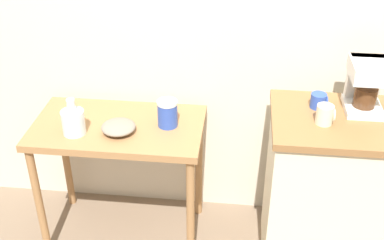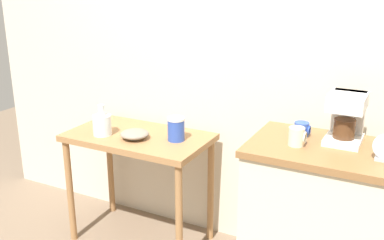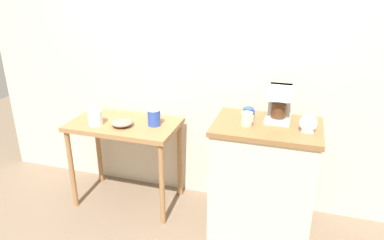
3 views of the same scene
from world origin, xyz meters
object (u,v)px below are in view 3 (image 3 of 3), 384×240
Objects in this scene: bowl_stoneware at (122,123)px; canister_enamel at (154,117)px; coffee_maker at (279,102)px; table_clock at (308,124)px; glass_carafe_vase at (95,117)px; mug_blue at (249,113)px; mug_small_cream at (247,119)px.

bowl_stoneware is 1.21× the size of canister_enamel.
table_clock is (0.21, -0.18, -0.08)m from coffee_maker.
coffee_maker is at bearing 6.08° from bowl_stoneware.
canister_enamel reaches higher than bowl_stoneware.
glass_carafe_vase is at bearing -173.62° from coffee_maker.
mug_blue is at bearing 0.99° from canister_enamel.
mug_small_cream reaches higher than glass_carafe_vase.
coffee_maker is 2.00× the size of table_clock.
coffee_maker is at bearing 6.38° from glass_carafe_vase.
glass_carafe_vase is 1.54× the size of table_clock.
glass_carafe_vase is (-0.23, -0.03, 0.04)m from bowl_stoneware.
canister_enamel is at bearing 15.28° from glass_carafe_vase.
table_clock reaches higher than bowl_stoneware.
table_clock is (1.45, -0.05, 0.18)m from bowl_stoneware.
canister_enamel is at bearing 173.09° from table_clock.
mug_small_cream is 0.42m from table_clock.
coffee_maker reaches higher than glass_carafe_vase.
mug_blue is at bearing 6.53° from glass_carafe_vase.
bowl_stoneware is 1.04m from mug_small_cream.
mug_small_cream reaches higher than bowl_stoneware.
mug_small_cream is at bearing 179.22° from table_clock.
mug_small_cream is at bearing -10.12° from canister_enamel.
canister_enamel is at bearing -179.01° from mug_blue.
mug_blue is (-0.22, -0.02, -0.10)m from coffee_maker.
bowl_stoneware is at bearing 8.02° from glass_carafe_vase.
coffee_maker is 0.29m from table_clock.
table_clock reaches higher than canister_enamel.
mug_blue is 0.66× the size of table_clock.
table_clock is at bearing -0.78° from mug_small_cream.
glass_carafe_vase is at bearing 179.50° from mug_small_cream.
bowl_stoneware is at bearing -173.81° from mug_blue.
bowl_stoneware is 2.10× the size of mug_blue.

